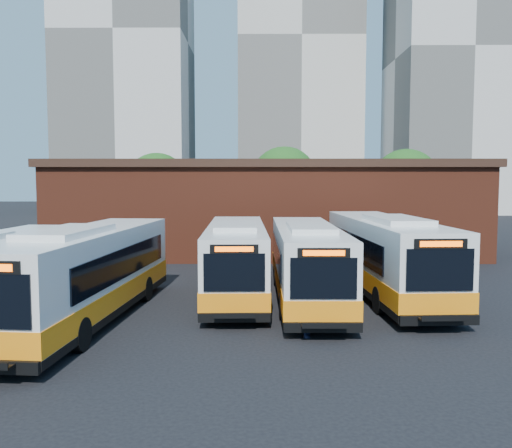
{
  "coord_description": "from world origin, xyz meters",
  "views": [
    {
      "loc": [
        -0.58,
        -18.75,
        5.14
      ],
      "look_at": [
        -0.65,
        4.89,
        3.2
      ],
      "focal_mm": 38.0,
      "sensor_mm": 36.0,
      "label": 1
    }
  ],
  "objects_px": {
    "bus_west": "(87,277)",
    "bus_east": "(385,258)",
    "transit_worker": "(306,307)",
    "bus_mideast": "(307,265)",
    "bus_midwest": "(236,261)"
  },
  "relations": [
    {
      "from": "bus_west",
      "to": "bus_midwest",
      "type": "height_order",
      "value": "bus_west"
    },
    {
      "from": "bus_midwest",
      "to": "bus_east",
      "type": "relative_size",
      "value": 0.92
    },
    {
      "from": "bus_midwest",
      "to": "bus_mideast",
      "type": "bearing_deg",
      "value": -22.53
    },
    {
      "from": "bus_east",
      "to": "transit_worker",
      "type": "xyz_separation_m",
      "value": [
        -4.12,
        -6.61,
        -0.65
      ]
    },
    {
      "from": "bus_west",
      "to": "bus_midwest",
      "type": "xyz_separation_m",
      "value": [
        5.26,
        4.61,
        -0.1
      ]
    },
    {
      "from": "bus_west",
      "to": "bus_east",
      "type": "height_order",
      "value": "bus_east"
    },
    {
      "from": "bus_west",
      "to": "transit_worker",
      "type": "xyz_separation_m",
      "value": [
        7.81,
        -1.97,
        -0.62
      ]
    },
    {
      "from": "bus_west",
      "to": "bus_mideast",
      "type": "distance_m",
      "value": 8.99
    },
    {
      "from": "transit_worker",
      "to": "bus_west",
      "type": "bearing_deg",
      "value": 76.72
    },
    {
      "from": "bus_west",
      "to": "bus_mideast",
      "type": "height_order",
      "value": "bus_west"
    },
    {
      "from": "bus_west",
      "to": "bus_midwest",
      "type": "relative_size",
      "value": 1.07
    },
    {
      "from": "transit_worker",
      "to": "bus_mideast",
      "type": "bearing_deg",
      "value": -4.31
    },
    {
      "from": "bus_west",
      "to": "bus_east",
      "type": "relative_size",
      "value": 0.98
    },
    {
      "from": "bus_mideast",
      "to": "bus_east",
      "type": "distance_m",
      "value": 3.82
    },
    {
      "from": "bus_midwest",
      "to": "bus_mideast",
      "type": "xyz_separation_m",
      "value": [
        3.05,
        -1.16,
        0.02
      ]
    }
  ]
}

